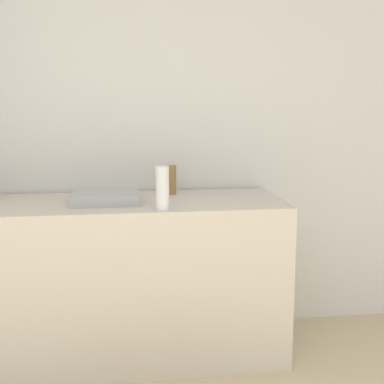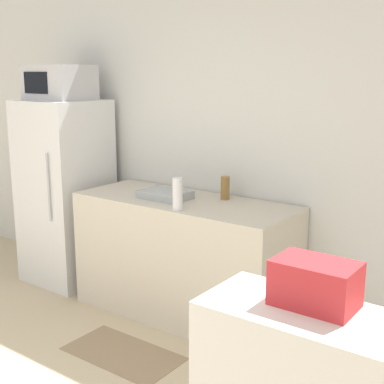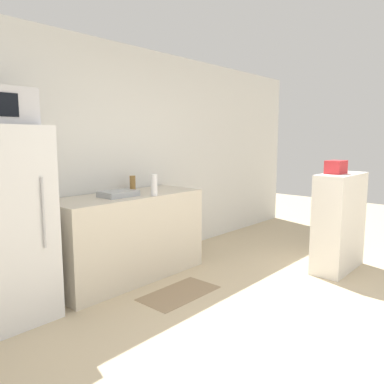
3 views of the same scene
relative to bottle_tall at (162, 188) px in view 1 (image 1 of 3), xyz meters
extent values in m
cube|color=silver|center=(-0.25, 0.66, 0.26)|extent=(8.00, 0.06, 2.60)
cube|color=beige|center=(-0.15, 0.27, -0.58)|extent=(1.72, 0.68, 0.92)
cube|color=#9EA3A8|center=(-0.30, 0.23, -0.09)|extent=(0.37, 0.26, 0.06)
cylinder|color=silver|center=(0.00, 0.00, 0.00)|extent=(0.07, 0.07, 0.23)
cylinder|color=olive|center=(0.09, 0.47, -0.03)|extent=(0.07, 0.07, 0.18)
camera|label=1|loc=(-0.23, -2.72, 0.45)|focal=50.00mm
camera|label=2|loc=(2.21, -2.84, 0.83)|focal=50.00mm
camera|label=3|loc=(-2.67, -2.91, 0.48)|focal=35.00mm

